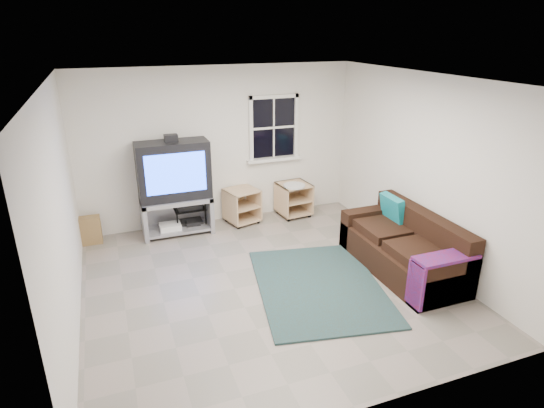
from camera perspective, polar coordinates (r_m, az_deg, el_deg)
name	(u,v)px	position (r m, az deg, el deg)	size (l,w,h in m)	color
room	(274,132)	(7.84, 0.22, 9.03)	(4.60, 4.62, 4.60)	gray
tv_unit	(174,180)	(7.32, -12.17, 2.91)	(1.11, 0.55, 1.63)	#93939B
av_rack	(189,204)	(7.59, -10.37, 0.05)	(0.50, 0.36, 1.00)	black
side_table_left	(241,204)	(7.79, -3.95, -0.03)	(0.62, 0.62, 0.59)	#DBB386
side_table_right	(293,197)	(8.06, 2.62, 0.93)	(0.58, 0.59, 0.61)	#DBB386
sofa	(405,249)	(6.49, 16.30, -5.44)	(0.86, 1.95, 0.89)	black
shag_rug	(319,286)	(6.01, 5.91, -10.16)	(1.55, 2.13, 0.03)	black
paper_bag	(91,230)	(7.56, -21.77, -3.06)	(0.30, 0.20, 0.43)	olive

